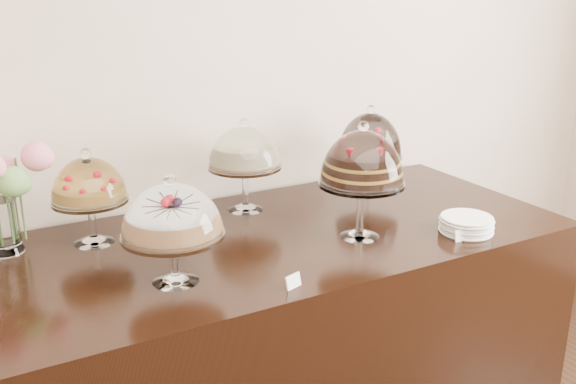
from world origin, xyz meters
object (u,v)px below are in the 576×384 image
cake_stand_sugar_sponge (172,216)px  plate_stack (466,224)px  cake_stand_fruit_tart (89,185)px  display_counter (282,336)px  cake_stand_dark_choco (370,139)px  cake_stand_choco_layer (362,162)px  cake_stand_cheesecake (244,151)px

cake_stand_sugar_sponge → plate_stack: (1.12, -0.14, -0.19)m
cake_stand_sugar_sponge → plate_stack: cake_stand_sugar_sponge is taller
cake_stand_fruit_tart → display_counter: bearing=-21.6°
cake_stand_dark_choco → plate_stack: size_ratio=1.98×
display_counter → cake_stand_choco_layer: (0.24, -0.17, 0.74)m
cake_stand_dark_choco → plate_stack: 0.64m
cake_stand_sugar_sponge → plate_stack: size_ratio=1.81×
cake_stand_sugar_sponge → plate_stack: bearing=-7.0°
cake_stand_choco_layer → cake_stand_cheesecake: bearing=117.4°
cake_stand_cheesecake → cake_stand_fruit_tart: bearing=-175.4°
cake_stand_dark_choco → cake_stand_fruit_tart: (-1.24, -0.01, -0.02)m
cake_stand_choco_layer → plate_stack: (0.38, -0.16, -0.26)m
cake_stand_sugar_sponge → cake_stand_fruit_tart: size_ratio=1.01×
cake_stand_sugar_sponge → cake_stand_dark_choco: cake_stand_dark_choco is taller
display_counter → cake_stand_choco_layer: bearing=-35.0°
cake_stand_sugar_sponge → cake_stand_cheesecake: (0.49, 0.50, 0.03)m
cake_stand_cheesecake → cake_stand_fruit_tart: (-0.64, -0.05, -0.03)m
cake_stand_choco_layer → plate_stack: bearing=-23.3°
cake_stand_choco_layer → cake_stand_dark_choco: 0.56m
cake_stand_choco_layer → cake_stand_fruit_tart: bearing=154.4°
display_counter → plate_stack: bearing=-28.2°
display_counter → cake_stand_cheesecake: bearing=91.0°
plate_stack → cake_stand_dark_choco: bearing=92.7°
display_counter → cake_stand_fruit_tart: (-0.65, 0.26, 0.67)m
cake_stand_dark_choco → cake_stand_sugar_sponge: bearing=-157.0°
cake_stand_cheesecake → cake_stand_fruit_tart: 0.64m
display_counter → cake_stand_dark_choco: bearing=24.0°
cake_stand_dark_choco → cake_stand_fruit_tart: bearing=-179.6°
cake_stand_cheesecake → plate_stack: 0.92m
cake_stand_cheesecake → display_counter: bearing=-89.0°
display_counter → cake_stand_dark_choco: (0.59, 0.27, 0.69)m
plate_stack → display_counter: bearing=151.8°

